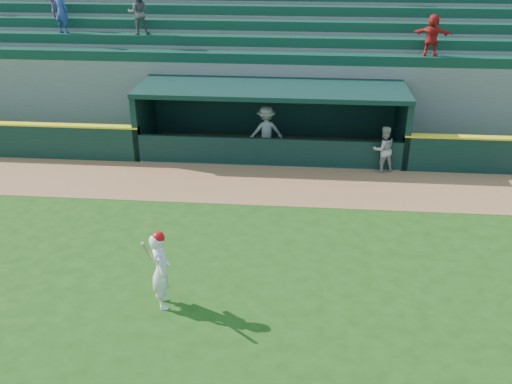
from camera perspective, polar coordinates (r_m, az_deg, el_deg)
ground at (r=13.99m, az=-0.58°, el=-7.63°), size 120.00×120.00×0.00m
warning_track at (r=18.27m, az=0.91°, el=0.75°), size 40.00×3.00×0.01m
dugout_player_front at (r=19.45m, az=12.62°, el=4.20°), size 0.91×0.80×1.58m
dugout_player_inside at (r=20.27m, az=1.01°, el=6.08°), size 1.32×0.96×1.84m
dugout at (r=20.68m, az=1.58°, el=7.75°), size 9.40×2.80×2.46m
stands at (r=24.82m, az=2.28°, el=13.22°), size 34.50×6.31×7.61m
batter_at_plate at (r=12.44m, az=-9.49°, el=-7.62°), size 0.59×0.85×1.84m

